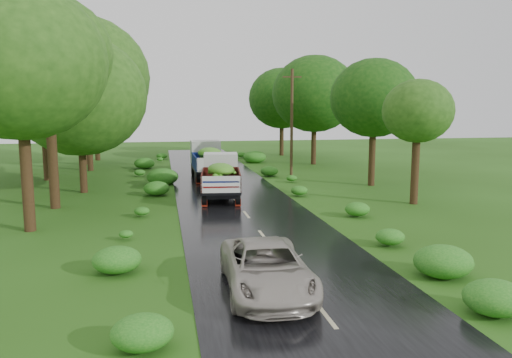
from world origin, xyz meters
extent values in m
plane|color=#21470F|center=(0.00, 0.00, 0.00)|extent=(120.00, 120.00, 0.00)
cube|color=black|center=(0.00, 5.00, 0.01)|extent=(6.50, 80.00, 0.02)
cube|color=#BFB78C|center=(0.00, -4.00, 0.02)|extent=(0.12, 1.60, 0.00)
cube|color=#BFB78C|center=(0.00, 0.00, 0.02)|extent=(0.12, 1.60, 0.00)
cube|color=#BFB78C|center=(0.00, 4.00, 0.02)|extent=(0.12, 1.60, 0.00)
cube|color=#BFB78C|center=(0.00, 8.00, 0.02)|extent=(0.12, 1.60, 0.00)
cube|color=#BFB78C|center=(0.00, 12.00, 0.02)|extent=(0.12, 1.60, 0.00)
cube|color=#BFB78C|center=(0.00, 16.00, 0.02)|extent=(0.12, 1.60, 0.00)
cube|color=#BFB78C|center=(0.00, 20.00, 0.02)|extent=(0.12, 1.60, 0.00)
cube|color=#BFB78C|center=(0.00, 24.00, 0.02)|extent=(0.12, 1.60, 0.00)
cube|color=#BFB78C|center=(0.00, 28.00, 0.02)|extent=(0.12, 1.60, 0.00)
cube|color=#BFB78C|center=(0.00, 32.00, 0.02)|extent=(0.12, 1.60, 0.00)
cube|color=#BFB78C|center=(0.00, 36.00, 0.02)|extent=(0.12, 1.60, 0.00)
cube|color=#BFB78C|center=(0.00, 40.00, 0.02)|extent=(0.12, 1.60, 0.00)
cube|color=black|center=(-0.72, 12.39, 0.59)|extent=(2.12, 5.23, 0.25)
cylinder|color=black|center=(-1.38, 14.33, 0.45)|extent=(0.35, 0.93, 0.90)
cylinder|color=black|center=(0.36, 14.13, 0.45)|extent=(0.35, 0.93, 0.90)
cylinder|color=black|center=(-1.72, 11.34, 0.45)|extent=(0.35, 0.93, 0.90)
cylinder|color=black|center=(0.02, 11.15, 0.45)|extent=(0.35, 0.93, 0.90)
cylinder|color=black|center=(-1.83, 10.43, 0.45)|extent=(0.35, 0.93, 0.90)
cylinder|color=black|center=(-0.09, 10.23, 0.45)|extent=(0.35, 0.93, 0.90)
cube|color=maroon|center=(-1.86, 10.12, 0.25)|extent=(0.31, 0.07, 0.41)
cube|color=maroon|center=(-0.12, 9.92, 0.25)|extent=(0.31, 0.07, 0.41)
cube|color=silver|center=(-0.49, 14.41, 1.57)|extent=(2.17, 1.93, 1.71)
cube|color=black|center=(-0.83, 11.45, 0.79)|extent=(2.50, 4.09, 0.14)
cube|color=#490D0D|center=(-1.82, 11.56, 1.29)|extent=(0.51, 3.86, 0.86)
cube|color=#490D0D|center=(0.17, 11.34, 1.29)|extent=(0.51, 3.86, 0.86)
cube|color=#490D0D|center=(-0.61, 13.34, 1.29)|extent=(2.07, 0.31, 0.86)
cube|color=silver|center=(-1.04, 9.56, 1.29)|extent=(2.07, 0.31, 0.86)
ellipsoid|color=#2F7D16|center=(-0.83, 11.45, 1.83)|extent=(2.10, 3.44, 0.90)
cube|color=black|center=(-0.69, 20.39, 0.64)|extent=(1.76, 5.55, 0.28)
cylinder|color=black|center=(-1.67, 22.39, 0.49)|extent=(0.29, 0.99, 0.98)
cylinder|color=black|center=(0.24, 22.42, 0.49)|extent=(0.29, 0.99, 0.98)
cylinder|color=black|center=(-1.63, 19.12, 0.49)|extent=(0.29, 0.99, 0.98)
cylinder|color=black|center=(0.28, 19.15, 0.49)|extent=(0.29, 0.99, 0.98)
cylinder|color=black|center=(-1.62, 18.12, 0.49)|extent=(0.29, 0.99, 0.98)
cylinder|color=black|center=(0.29, 18.14, 0.49)|extent=(0.29, 0.99, 0.98)
cube|color=maroon|center=(-1.61, 17.78, 0.28)|extent=(0.33, 0.04, 0.44)
cube|color=maroon|center=(0.29, 17.81, 0.28)|extent=(0.33, 0.04, 0.44)
cube|color=silver|center=(-0.72, 22.60, 1.71)|extent=(2.19, 1.89, 1.87)
cube|color=black|center=(-0.68, 19.36, 0.85)|extent=(2.31, 4.25, 0.16)
cube|color=navy|center=(-1.77, 19.35, 1.40)|extent=(0.13, 4.23, 0.93)
cube|color=navy|center=(0.41, 19.37, 1.40)|extent=(0.13, 4.23, 0.93)
cube|color=navy|center=(-0.70, 21.43, 1.40)|extent=(2.26, 0.11, 0.93)
cube|color=silver|center=(-0.66, 17.29, 1.40)|extent=(2.26, 0.11, 0.93)
ellipsoid|color=#2F7D16|center=(-0.68, 19.36, 1.99)|extent=(1.94, 3.57, 0.98)
imported|color=#A9A096|center=(-1.14, -2.12, 0.71)|extent=(2.48, 5.06, 1.38)
cylinder|color=#382616|center=(5.60, 20.84, 3.98)|extent=(0.25, 0.25, 7.96)
cube|color=#382616|center=(5.60, 20.84, 7.37)|extent=(1.39, 0.28, 0.10)
cylinder|color=black|center=(-9.52, 6.61, 3.97)|extent=(0.47, 0.47, 7.94)
ellipsoid|color=#0F3E0C|center=(-9.52, 6.61, 6.99)|extent=(3.75, 3.75, 3.37)
cylinder|color=black|center=(-9.46, 11.44, 4.46)|extent=(0.49, 0.49, 8.93)
ellipsoid|color=#0F3E0C|center=(-9.46, 11.44, 7.86)|extent=(3.59, 3.59, 3.23)
cylinder|color=black|center=(-8.72, 16.14, 3.32)|extent=(0.44, 0.44, 6.64)
ellipsoid|color=#0F3E0C|center=(-8.72, 16.14, 5.85)|extent=(3.99, 3.99, 3.59)
cylinder|color=black|center=(-12.06, 22.03, 4.32)|extent=(0.49, 0.49, 8.63)
ellipsoid|color=#0F3E0C|center=(-12.06, 22.03, 7.59)|extent=(4.43, 4.43, 3.99)
cylinder|color=black|center=(-9.77, 27.02, 3.91)|extent=(0.47, 0.47, 7.83)
ellipsoid|color=#0F3E0C|center=(-9.77, 27.02, 6.89)|extent=(3.13, 3.13, 2.82)
cylinder|color=black|center=(-10.86, 31.55, 4.42)|extent=(0.49, 0.49, 8.83)
ellipsoid|color=#0F3E0C|center=(-10.86, 31.55, 7.77)|extent=(4.91, 4.91, 4.42)
cylinder|color=black|center=(-10.16, 35.15, 4.24)|extent=(0.48, 0.48, 8.48)
ellipsoid|color=#0F3E0C|center=(-10.16, 35.15, 7.46)|extent=(3.77, 3.77, 3.39)
cylinder|color=black|center=(9.36, 9.09, 2.83)|extent=(0.42, 0.42, 5.66)
ellipsoid|color=#204912|center=(9.36, 9.09, 4.98)|extent=(2.73, 2.73, 2.46)
cylinder|color=black|center=(9.69, 15.47, 3.27)|extent=(0.44, 0.44, 6.55)
ellipsoid|color=#204912|center=(9.69, 15.47, 5.76)|extent=(3.38, 3.38, 3.04)
cylinder|color=black|center=(9.54, 27.93, 3.59)|extent=(0.45, 0.45, 7.19)
ellipsoid|color=#204912|center=(9.54, 27.93, 6.33)|extent=(3.90, 3.90, 3.51)
cylinder|color=black|center=(8.65, 36.59, 3.44)|extent=(0.45, 0.45, 6.89)
ellipsoid|color=#204912|center=(8.65, 36.59, 6.06)|extent=(3.77, 3.77, 3.39)
camera|label=1|loc=(-3.93, -15.37, 5.23)|focal=35.00mm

